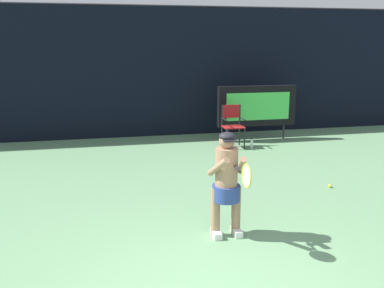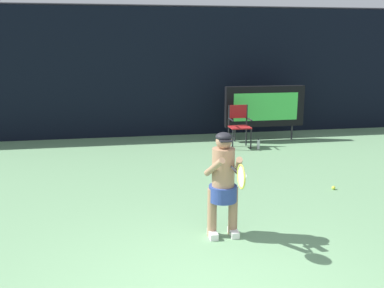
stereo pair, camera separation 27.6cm
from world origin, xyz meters
name	(u,v)px [view 2 (the right image)]	position (x,y,z in m)	size (l,w,h in m)	color
backdrop_screen	(145,73)	(0.00, 8.50, 1.81)	(18.00, 0.12, 3.66)	black
scoreboard	(265,106)	(3.14, 7.32, 0.95)	(2.20, 0.21, 1.50)	black
umpire_chair	(239,124)	(2.25, 6.68, 0.62)	(0.52, 0.44, 1.08)	black
water_bottle	(258,144)	(2.68, 6.39, 0.12)	(0.07, 0.07, 0.27)	silver
tennis_player	(223,181)	(0.54, 1.64, 0.81)	(0.53, 0.60, 1.48)	white
tennis_racket	(241,176)	(0.62, 1.08, 1.04)	(0.03, 0.60, 0.31)	black
tennis_ball_spare	(334,188)	(3.04, 3.16, 0.03)	(0.07, 0.07, 0.07)	#CCDB3D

